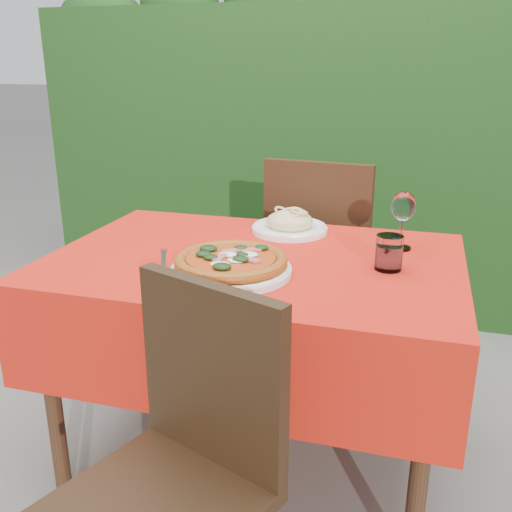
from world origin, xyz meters
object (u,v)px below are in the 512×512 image
(chair_near, at_px, (184,456))
(water_glass, at_px, (389,254))
(pasta_plate, at_px, (290,224))
(fork, at_px, (164,259))
(pizza_plate, at_px, (231,264))
(wine_glass, at_px, (403,209))
(chair_far, at_px, (322,255))

(chair_near, relative_size, water_glass, 8.51)
(pasta_plate, distance_m, fork, 0.50)
(fork, bearing_deg, pizza_plate, -38.32)
(wine_glass, xyz_separation_m, fork, (-0.69, -0.31, -0.13))
(chair_near, distance_m, water_glass, 0.80)
(chair_far, height_order, pasta_plate, chair_far)
(water_glass, bearing_deg, wine_glass, 83.52)
(fork, bearing_deg, chair_far, 39.85)
(water_glass, bearing_deg, pasta_plate, 140.59)
(pasta_plate, distance_m, water_glass, 0.47)
(pizza_plate, height_order, fork, pizza_plate)
(pizza_plate, distance_m, water_glass, 0.46)
(pasta_plate, bearing_deg, chair_far, 80.19)
(chair_near, distance_m, chair_far, 1.31)
(chair_near, relative_size, chair_far, 0.91)
(chair_far, bearing_deg, water_glass, 120.88)
(chair_far, relative_size, pasta_plate, 3.57)
(chair_far, distance_m, water_glass, 0.76)
(wine_glass, height_order, fork, wine_glass)
(chair_near, relative_size, fork, 5.06)
(water_glass, xyz_separation_m, fork, (-0.66, -0.10, -0.04))
(chair_far, distance_m, pizza_plate, 0.86)
(chair_near, bearing_deg, wine_glass, 86.30)
(water_glass, bearing_deg, chair_far, 114.62)
(chair_far, height_order, fork, chair_far)
(pasta_plate, bearing_deg, fork, -126.82)
(pizza_plate, relative_size, wine_glass, 2.02)
(pasta_plate, xyz_separation_m, water_glass, (0.36, -0.30, 0.02))
(chair_near, distance_m, pasta_plate, 0.99)
(pasta_plate, bearing_deg, wine_glass, -12.84)
(pizza_plate, distance_m, fork, 0.25)
(chair_near, bearing_deg, fork, 139.16)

